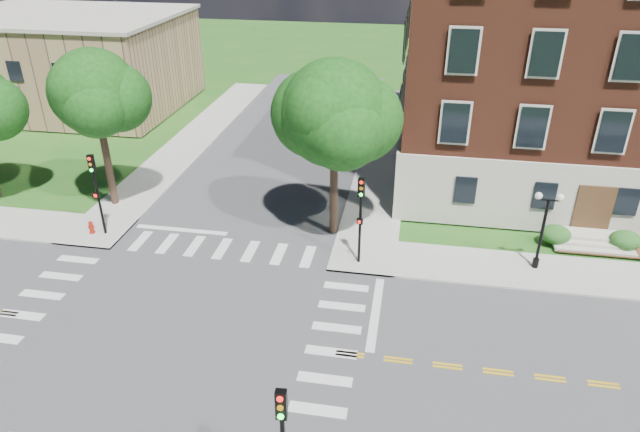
% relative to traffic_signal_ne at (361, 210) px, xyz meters
% --- Properties ---
extents(ground, '(160.00, 160.00, 0.00)m').
position_rel_traffic_signal_ne_xyz_m(ground, '(-7.55, -7.02, -3.19)').
color(ground, '#1E5818').
rests_on(ground, ground).
extents(road_ew, '(90.00, 12.00, 0.01)m').
position_rel_traffic_signal_ne_xyz_m(road_ew, '(-7.55, -7.02, -3.18)').
color(road_ew, '#3D3D3F').
rests_on(road_ew, ground).
extents(road_ns, '(12.00, 90.00, 0.01)m').
position_rel_traffic_signal_ne_xyz_m(road_ns, '(-7.55, -7.02, -3.18)').
color(road_ns, '#3D3D3F').
rests_on(road_ns, ground).
extents(sidewalk_ne, '(34.00, 34.00, 0.12)m').
position_rel_traffic_signal_ne_xyz_m(sidewalk_ne, '(7.82, 8.35, -3.13)').
color(sidewalk_ne, '#9E9B93').
rests_on(sidewalk_ne, ground).
extents(sidewalk_nw, '(34.00, 34.00, 0.12)m').
position_rel_traffic_signal_ne_xyz_m(sidewalk_nw, '(-22.93, 8.35, -3.13)').
color(sidewalk_nw, '#9E9B93').
rests_on(sidewalk_nw, ground).
extents(crosswalk_east, '(2.20, 10.20, 0.02)m').
position_rel_traffic_signal_ne_xyz_m(crosswalk_east, '(-0.35, -7.02, -3.19)').
color(crosswalk_east, silver).
rests_on(crosswalk_east, ground).
extents(stop_bar_east, '(0.40, 5.50, 0.00)m').
position_rel_traffic_signal_ne_xyz_m(stop_bar_east, '(1.25, -4.02, -3.19)').
color(stop_bar_east, silver).
rests_on(stop_bar_east, ground).
extents(secondary_building, '(20.40, 15.40, 8.30)m').
position_rel_traffic_signal_ne_xyz_m(secondary_building, '(-29.55, 22.98, 1.09)').
color(secondary_building, '#967153').
rests_on(secondary_building, ground).
extents(tree_c, '(4.98, 4.98, 9.60)m').
position_rel_traffic_signal_ne_xyz_m(tree_c, '(-15.95, 4.21, 4.01)').
color(tree_c, '#2D2116').
rests_on(tree_c, ground).
extents(tree_d, '(5.70, 5.70, 9.86)m').
position_rel_traffic_signal_ne_xyz_m(tree_d, '(-1.82, 3.02, 3.92)').
color(tree_d, '#2D2116').
rests_on(tree_d, ground).
extents(traffic_signal_ne, '(0.37, 0.44, 4.80)m').
position_rel_traffic_signal_ne_xyz_m(traffic_signal_ne, '(0.00, 0.00, 0.00)').
color(traffic_signal_ne, black).
rests_on(traffic_signal_ne, ground).
extents(traffic_signal_nw, '(0.33, 0.36, 4.80)m').
position_rel_traffic_signal_ne_xyz_m(traffic_signal_nw, '(-14.61, 0.48, 0.00)').
color(traffic_signal_nw, black).
rests_on(traffic_signal_nw, ground).
extents(twin_lamp_west, '(1.36, 0.36, 4.23)m').
position_rel_traffic_signal_ne_xyz_m(twin_lamp_west, '(9.04, 1.09, -0.66)').
color(twin_lamp_west, black).
rests_on(twin_lamp_west, ground).
extents(fire_hydrant, '(0.35, 0.35, 0.75)m').
position_rel_traffic_signal_ne_xyz_m(fire_hydrant, '(-15.38, 0.40, -2.72)').
color(fire_hydrant, '#9A190B').
rests_on(fire_hydrant, ground).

